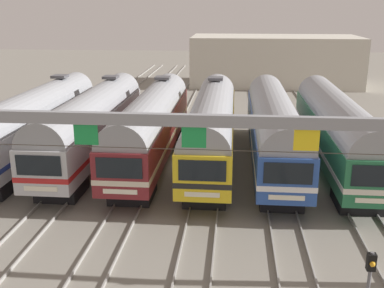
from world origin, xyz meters
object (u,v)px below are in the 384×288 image
at_px(commuter_train_green, 336,127).
at_px(yard_signal_mast, 370,273).
at_px(commuter_train_stainless, 93,122).
at_px(catenary_gantry, 140,143).
at_px(commuter_train_silver, 36,120).
at_px(commuter_train_yellow, 212,124).
at_px(commuter_train_maroon, 152,123).
at_px(commuter_train_blue, 273,126).

bearing_deg(commuter_train_green, yard_signal_mast, -97.28).
relative_size(commuter_train_stainless, catenary_gantry, 0.71).
distance_m(commuter_train_stainless, commuter_train_green, 16.08).
xyz_separation_m(commuter_train_silver, commuter_train_yellow, (12.06, 0.00, 0.00)).
relative_size(commuter_train_stainless, commuter_train_yellow, 1.00).
height_order(commuter_train_stainless, catenary_gantry, catenary_gantry).
relative_size(commuter_train_maroon, commuter_train_yellow, 1.00).
distance_m(commuter_train_silver, commuter_train_stainless, 4.02).
xyz_separation_m(commuter_train_stainless, commuter_train_maroon, (4.02, 0.00, 0.00)).
relative_size(commuter_train_yellow, commuter_train_green, 1.00).
xyz_separation_m(commuter_train_maroon, commuter_train_yellow, (4.02, 0.00, 0.00)).
bearing_deg(catenary_gantry, commuter_train_blue, 65.92).
bearing_deg(commuter_train_maroon, catenary_gantry, -81.53).
xyz_separation_m(commuter_train_silver, catenary_gantry, (10.05, -13.50, 2.65)).
bearing_deg(commuter_train_blue, commuter_train_green, 0.00).
relative_size(commuter_train_blue, yard_signal_mast, 7.18).
bearing_deg(commuter_train_blue, yard_signal_mast, -82.72).
bearing_deg(commuter_train_stainless, catenary_gantry, -65.93).
bearing_deg(commuter_train_yellow, commuter_train_blue, -0.06).
distance_m(commuter_train_silver, commuter_train_maroon, 8.04).
distance_m(commuter_train_maroon, commuter_train_blue, 8.04).
relative_size(commuter_train_stainless, commuter_train_blue, 1.00).
bearing_deg(yard_signal_mast, commuter_train_stainless, 131.78).
distance_m(commuter_train_yellow, yard_signal_mast, 16.88).
bearing_deg(commuter_train_stainless, commuter_train_green, -0.02).
height_order(commuter_train_stainless, commuter_train_maroon, same).
height_order(commuter_train_yellow, commuter_train_green, commuter_train_yellow).
relative_size(commuter_train_silver, commuter_train_stainless, 1.00).
relative_size(commuter_train_blue, catenary_gantry, 0.71).
xyz_separation_m(commuter_train_maroon, commuter_train_green, (12.06, -0.00, -0.00)).
xyz_separation_m(commuter_train_yellow, commuter_train_blue, (4.02, -0.00, -0.00)).
relative_size(commuter_train_maroon, yard_signal_mast, 7.18).
relative_size(commuter_train_silver, commuter_train_blue, 1.00).
bearing_deg(commuter_train_maroon, commuter_train_green, -0.02).
height_order(commuter_train_green, yard_signal_mast, commuter_train_green).
distance_m(commuter_train_stainless, commuter_train_maroon, 4.02).
distance_m(catenary_gantry, yard_signal_mast, 9.08).
bearing_deg(yard_signal_mast, commuter_train_silver, 138.96).
bearing_deg(commuter_train_maroon, commuter_train_stainless, 180.00).
relative_size(commuter_train_stainless, yard_signal_mast, 7.18).
bearing_deg(commuter_train_stainless, commuter_train_maroon, 0.00).
xyz_separation_m(commuter_train_green, catenary_gantry, (-10.05, -13.49, 2.66)).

